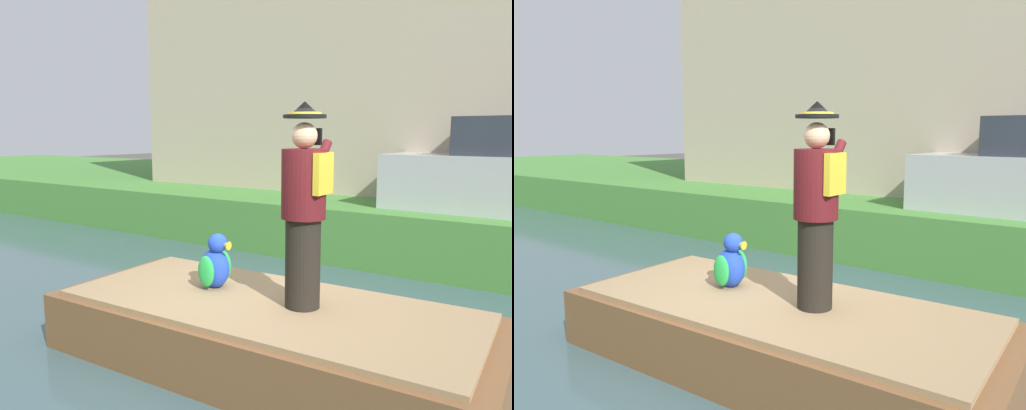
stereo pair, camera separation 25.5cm
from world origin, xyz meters
The scene contains 6 objects.
ground_plane centered at (0.00, 0.00, 0.00)m, with size 80.00×80.00×0.00m, color #4C4742.
canal_water centered at (0.00, 0.00, 0.05)m, with size 7.09×48.00×0.10m, color #3D565B.
grass_bank_far centered at (8.37, 0.00, 0.52)m, with size 9.65×48.00×1.04m, color #478438.
boat centered at (0.00, -0.21, 0.40)m, with size 1.96×4.26×0.61m.
person_pirate centered at (0.08, -0.56, 1.64)m, with size 0.61×0.42×1.85m.
parrot_plush centered at (0.07, 0.46, 0.95)m, with size 0.36×0.35×0.57m.
Camera 2 is at (-3.65, -2.89, 2.29)m, focal length 34.98 mm.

